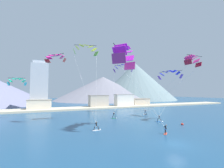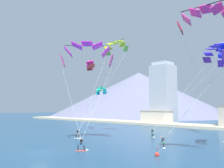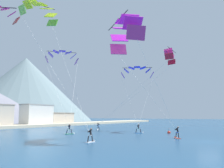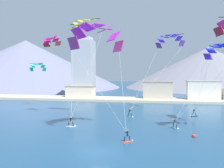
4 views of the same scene
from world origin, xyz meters
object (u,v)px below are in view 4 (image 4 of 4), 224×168
(kitesurfer_near_trail, at_px, (129,138))
(kitesurfer_far_left, at_px, (130,114))
(kitesurfer_near_lead, at_px, (176,126))
(kitesurfer_far_right, at_px, (72,124))
(kitesurfer_mid_center, at_px, (193,114))
(parafoil_kite_far_right, at_px, (87,25))
(parafoil_kite_distant_high_outer, at_px, (51,40))
(race_marker_buoy, at_px, (194,136))
(parafoil_kite_near_lead, at_px, (220,50))
(parafoil_kite_near_trail, at_px, (97,35))
(parafoil_kite_far_left, at_px, (170,40))
(parafoil_kite_distant_low_drift, at_px, (38,66))

(kitesurfer_near_trail, distance_m, kitesurfer_far_left, 18.00)
(kitesurfer_near_lead, bearing_deg, kitesurfer_far_right, -174.66)
(kitesurfer_mid_center, relative_size, kitesurfer_far_right, 1.01)
(kitesurfer_far_left, relative_size, parafoil_kite_far_right, 0.10)
(kitesurfer_mid_center, bearing_deg, parafoil_kite_far_right, -169.36)
(kitesurfer_near_lead, distance_m, kitesurfer_near_trail, 10.98)
(parafoil_kite_distant_high_outer, height_order, race_marker_buoy, parafoil_kite_distant_high_outer)
(kitesurfer_far_left, height_order, parafoil_kite_far_right, parafoil_kite_far_right)
(kitesurfer_near_lead, height_order, parafoil_kite_far_right, parafoil_kite_far_right)
(parafoil_kite_far_right, bearing_deg, race_marker_buoy, -33.43)
(kitesurfer_far_left, relative_size, parafoil_kite_near_lead, 0.14)
(parafoil_kite_near_trail, bearing_deg, race_marker_buoy, -4.07)
(kitesurfer_near_lead, xyz_separation_m, parafoil_kite_far_left, (-0.30, 18.90, 16.12))
(kitesurfer_near_trail, height_order, parafoil_kite_far_right, parafoil_kite_far_right)
(kitesurfer_far_left, bearing_deg, parafoil_kite_distant_high_outer, -173.29)
(kitesurfer_far_left, bearing_deg, parafoil_kite_far_left, 50.68)
(kitesurfer_near_lead, xyz_separation_m, kitesurfer_far_right, (-16.98, -1.59, 0.01))
(kitesurfer_far_right, bearing_deg, kitesurfer_far_left, 51.01)
(kitesurfer_near_lead, xyz_separation_m, parafoil_kite_near_lead, (7.38, 3.81, 12.40))
(kitesurfer_mid_center, bearing_deg, parafoil_kite_distant_high_outer, -170.55)
(kitesurfer_far_right, bearing_deg, parafoil_kite_far_right, 90.37)
(kitesurfer_far_left, relative_size, parafoil_kite_far_left, 0.11)
(parafoil_kite_far_right, distance_m, parafoil_kite_distant_low_drift, 21.68)
(kitesurfer_mid_center, xyz_separation_m, parafoil_kite_far_right, (-21.29, -4.00, 18.18))
(kitesurfer_near_trail, bearing_deg, parafoil_kite_distant_low_drift, 133.92)
(kitesurfer_near_lead, bearing_deg, parafoil_kite_near_trail, -163.04)
(kitesurfer_far_right, xyz_separation_m, parafoil_kite_far_left, (16.68, 20.49, 16.12))
(kitesurfer_far_left, relative_size, race_marker_buoy, 1.75)
(kitesurfer_far_left, height_order, parafoil_kite_distant_high_outer, parafoil_kite_distant_high_outer)
(parafoil_kite_near_lead, bearing_deg, race_marker_buoy, -121.25)
(parafoil_kite_near_trail, bearing_deg, kitesurfer_near_lead, 16.96)
(kitesurfer_far_right, height_order, race_marker_buoy, kitesurfer_far_right)
(kitesurfer_near_trail, bearing_deg, kitesurfer_far_left, 95.48)
(kitesurfer_near_trail, bearing_deg, kitesurfer_near_lead, 53.15)
(parafoil_kite_near_trail, distance_m, parafoil_kite_far_left, 25.56)
(parafoil_kite_near_lead, xyz_separation_m, parafoil_kite_far_right, (-24.42, 4.19, 5.74))
(parafoil_kite_far_left, height_order, parafoil_kite_distant_high_outer, parafoil_kite_far_left)
(kitesurfer_near_lead, distance_m, parafoil_kite_distant_high_outer, 29.57)
(race_marker_buoy, bearing_deg, parafoil_kite_distant_low_drift, 146.17)
(kitesurfer_near_lead, bearing_deg, parafoil_kite_near_lead, 27.29)
(parafoil_kite_near_trail, relative_size, race_marker_buoy, 14.77)
(kitesurfer_near_trail, height_order, kitesurfer_far_left, kitesurfer_far_left)
(parafoil_kite_near_trail, bearing_deg, kitesurfer_near_trail, -42.73)
(parafoil_kite_near_lead, bearing_deg, parafoil_kite_distant_high_outer, 173.85)
(kitesurfer_far_right, distance_m, parafoil_kite_near_trail, 15.29)
(parafoil_kite_near_lead, bearing_deg, parafoil_kite_near_trail, -158.95)
(parafoil_kite_near_lead, height_order, parafoil_kite_near_trail, parafoil_kite_near_trail)
(parafoil_kite_distant_low_drift, bearing_deg, kitesurfer_mid_center, -10.96)
(kitesurfer_near_lead, bearing_deg, parafoil_kite_far_right, 154.85)
(parafoil_kite_near_trail, height_order, parafoil_kite_distant_low_drift, parafoil_kite_near_trail)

